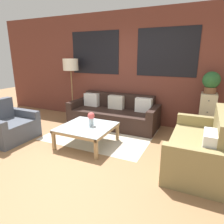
{
  "coord_description": "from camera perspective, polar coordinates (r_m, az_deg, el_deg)",
  "views": [
    {
      "loc": [
        1.83,
        -2.49,
        1.73
      ],
      "look_at": [
        0.08,
        1.28,
        0.55
      ],
      "focal_mm": 32.0,
      "sensor_mm": 36.0,
      "label": 1
    }
  ],
  "objects": [
    {
      "name": "rug",
      "position": [
        4.57,
        -3.23,
        -6.41
      ],
      "size": [
        2.26,
        1.68,
        0.0
      ],
      "color": "beige",
      "rests_on": "ground_plane"
    },
    {
      "name": "floor_lamp",
      "position": [
        5.68,
        -11.72,
        12.55
      ],
      "size": [
        0.41,
        0.41,
        1.65
      ],
      "color": "olive",
      "rests_on": "ground_plane"
    },
    {
      "name": "settee_vintage",
      "position": [
        3.52,
        23.66,
        -9.36
      ],
      "size": [
        0.8,
        1.67,
        0.92
      ],
      "color": "olive",
      "rests_on": "ground_plane"
    },
    {
      "name": "ground_plane",
      "position": [
        3.54,
        -10.24,
        -13.66
      ],
      "size": [
        16.0,
        16.0,
        0.0
      ],
      "primitive_type": "plane",
      "color": "#8E6642"
    },
    {
      "name": "flower_vase",
      "position": [
        3.93,
        -5.98,
        -1.67
      ],
      "size": [
        0.14,
        0.14,
        0.27
      ],
      "color": "#ADBCC6",
      "rests_on": "coffee_table"
    },
    {
      "name": "drawer_cabinet",
      "position": [
        4.81,
        25.43,
        -0.8
      ],
      "size": [
        0.32,
        0.43,
        0.96
      ],
      "color": "#C6B793",
      "rests_on": "ground_plane"
    },
    {
      "name": "couch_dark",
      "position": [
        5.09,
        0.5,
        -0.69
      ],
      "size": [
        2.24,
        0.88,
        0.78
      ],
      "color": "black",
      "rests_on": "ground_plane"
    },
    {
      "name": "wall_back_brick",
      "position": [
        5.27,
        4.65,
        12.28
      ],
      "size": [
        8.4,
        0.09,
        2.8
      ],
      "color": "brown",
      "rests_on": "ground_plane"
    },
    {
      "name": "potted_plant",
      "position": [
        4.68,
        26.48,
        7.8
      ],
      "size": [
        0.35,
        0.35,
        0.46
      ],
      "color": "brown",
      "rests_on": "drawer_cabinet"
    },
    {
      "name": "armchair_corner",
      "position": [
        4.76,
        -27.38,
        -3.79
      ],
      "size": [
        0.8,
        0.95,
        0.84
      ],
      "color": "#474C56",
      "rests_on": "ground_plane"
    },
    {
      "name": "coffee_table",
      "position": [
        3.99,
        -7.16,
        -4.69
      ],
      "size": [
        0.99,
        0.99,
        0.39
      ],
      "color": "silver",
      "rests_on": "ground_plane"
    }
  ]
}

